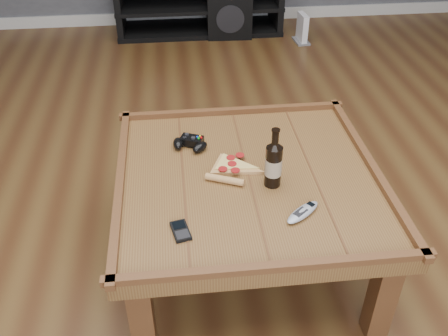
{
  "coord_description": "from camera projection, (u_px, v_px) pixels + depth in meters",
  "views": [
    {
      "loc": [
        -0.26,
        -1.51,
        1.59
      ],
      "look_at": [
        -0.1,
        -0.04,
        0.52
      ],
      "focal_mm": 40.0,
      "sensor_mm": 36.0,
      "label": 1
    }
  ],
  "objects": [
    {
      "name": "ground",
      "position": [
        245.0,
        258.0,
        2.17
      ],
      "size": [
        6.0,
        6.0,
        0.0
      ],
      "primitive_type": "plane",
      "color": "#442713",
      "rests_on": "ground"
    },
    {
      "name": "baseboard",
      "position": [
        198.0,
        16.0,
        4.55
      ],
      "size": [
        5.0,
        0.02,
        0.1
      ],
      "primitive_type": "cube",
      "color": "silver",
      "rests_on": "ground"
    },
    {
      "name": "coffee_table",
      "position": [
        248.0,
        188.0,
        1.94
      ],
      "size": [
        1.03,
        1.03,
        0.48
      ],
      "color": "#583519",
      "rests_on": "ground"
    },
    {
      "name": "media_console",
      "position": [
        199.0,
        3.0,
        4.24
      ],
      "size": [
        1.4,
        0.45,
        0.5
      ],
      "color": "black",
      "rests_on": "ground"
    },
    {
      "name": "beer_bottle",
      "position": [
        274.0,
        163.0,
        1.81
      ],
      "size": [
        0.06,
        0.06,
        0.24
      ],
      "color": "black",
      "rests_on": "coffee_table"
    },
    {
      "name": "game_controller",
      "position": [
        190.0,
        143.0,
        2.06
      ],
      "size": [
        0.15,
        0.14,
        0.04
      ],
      "rotation": [
        0.0,
        0.0,
        -0.4
      ],
      "color": "black",
      "rests_on": "coffee_table"
    },
    {
      "name": "pizza_slice",
      "position": [
        231.0,
        168.0,
        1.93
      ],
      "size": [
        0.26,
        0.31,
        0.03
      ],
      "rotation": [
        0.0,
        0.0,
        -0.41
      ],
      "color": "tan",
      "rests_on": "coffee_table"
    },
    {
      "name": "smartphone",
      "position": [
        181.0,
        231.0,
        1.65
      ],
      "size": [
        0.07,
        0.11,
        0.01
      ],
      "rotation": [
        0.0,
        0.0,
        0.21
      ],
      "color": "black",
      "rests_on": "coffee_table"
    },
    {
      "name": "remote_control",
      "position": [
        303.0,
        212.0,
        1.72
      ],
      "size": [
        0.15,
        0.14,
        0.02
      ],
      "rotation": [
        0.0,
        0.0,
        -0.89
      ],
      "color": "#969BA3",
      "rests_on": "coffee_table"
    },
    {
      "name": "subwoofer",
      "position": [
        229.0,
        12.0,
        4.24
      ],
      "size": [
        0.38,
        0.39,
        0.37
      ],
      "rotation": [
        0.0,
        0.0,
        -0.04
      ],
      "color": "black",
      "rests_on": "ground"
    },
    {
      "name": "game_console",
      "position": [
        302.0,
        30.0,
        4.12
      ],
      "size": [
        0.12,
        0.2,
        0.24
      ],
      "rotation": [
        0.0,
        0.0,
        0.08
      ],
      "color": "slate",
      "rests_on": "ground"
    }
  ]
}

